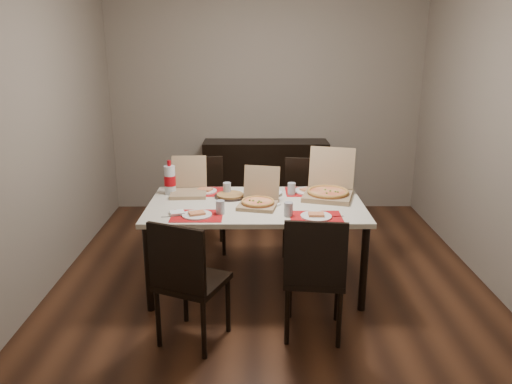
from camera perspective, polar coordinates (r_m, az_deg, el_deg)
ground at (r=4.64m, az=1.56°, el=-9.62°), size 3.80×4.00×0.02m
room_walls at (r=4.60m, az=1.57°, el=12.82°), size 3.84×4.02×2.62m
sideboard at (r=6.14m, az=1.10°, el=1.68°), size 1.50×0.40×0.90m
dining_table at (r=4.21m, az=-0.00°, el=-2.17°), size 1.80×1.00×0.75m
chair_near_left at (r=3.47m, az=-7.90°, el=-9.73°), size 0.55×0.55×0.93m
chair_near_right at (r=3.54m, az=6.70°, el=-9.12°), size 0.47×0.47×0.93m
chair_far_left at (r=5.10m, az=-6.00°, el=-0.87°), size 0.47×0.47×0.93m
chair_far_right at (r=5.05m, az=5.59°, el=-1.05°), size 0.47×0.47×0.93m
setting_near_left at (r=3.92m, az=-6.33°, el=-2.37°), size 0.49×0.30×0.11m
setting_near_right at (r=3.88m, az=6.01°, el=-2.55°), size 0.46×0.30×0.11m
setting_far_left at (r=4.50m, az=-5.41°, el=0.20°), size 0.48×0.30×0.11m
setting_far_right at (r=4.50m, az=5.45°, el=0.18°), size 0.44×0.30×0.11m
napkin_loose at (r=4.13m, az=1.73°, el=-1.46°), size 0.16×0.16×0.02m
pizza_box_center at (r=4.12m, az=0.31°, el=-0.88°), size 0.37×0.40×0.31m
pizza_box_right at (r=4.40m, az=8.28°, el=0.22°), size 0.51×0.54×0.40m
pizza_box_left at (r=4.49m, az=-7.69°, el=0.53°), size 0.33×0.37×0.32m
faina_plate at (r=4.36m, az=-2.96°, el=-0.43°), size 0.28×0.28×0.03m
dip_bowl at (r=4.41m, az=2.22°, el=-0.17°), size 0.15×0.15×0.03m
soda_bottle at (r=4.48m, az=-9.81°, el=1.38°), size 0.10×0.10×0.31m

